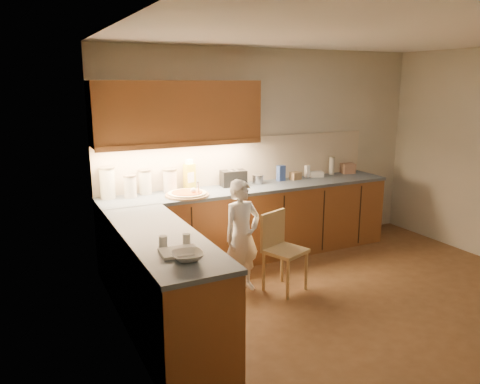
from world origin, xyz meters
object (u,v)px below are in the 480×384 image
(pizza_on_board, at_px, (187,194))
(wooden_chair, at_px, (280,245))
(toaster, at_px, (233,178))
(oil_jug, at_px, (190,176))
(child, at_px, (242,236))

(pizza_on_board, distance_m, wooden_chair, 1.21)
(pizza_on_board, relative_size, toaster, 1.53)
(wooden_chair, relative_size, toaster, 2.59)
(pizza_on_board, height_order, oil_jug, oil_jug)
(toaster, bearing_deg, pizza_on_board, -155.46)
(wooden_chair, distance_m, oil_jug, 1.43)
(pizza_on_board, distance_m, child, 0.86)
(pizza_on_board, bearing_deg, wooden_chair, -50.53)
(pizza_on_board, xyz_separation_m, wooden_chair, (0.72, -0.87, -0.45))
(wooden_chair, distance_m, toaster, 1.22)
(wooden_chair, height_order, oil_jug, oil_jug)
(child, bearing_deg, wooden_chair, -30.41)
(wooden_chair, bearing_deg, child, 138.14)
(child, bearing_deg, pizza_on_board, 105.13)
(oil_jug, bearing_deg, child, -79.25)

